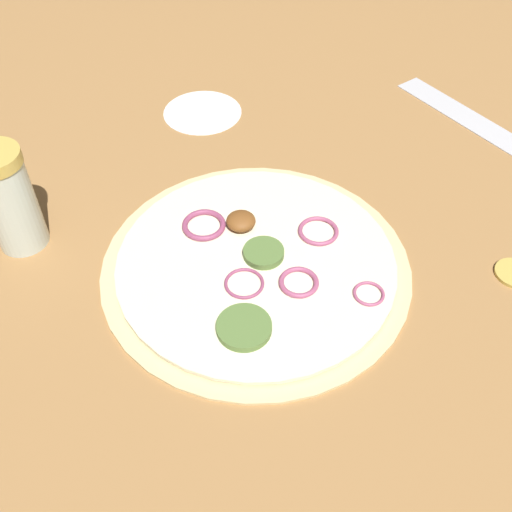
{
  "coord_description": "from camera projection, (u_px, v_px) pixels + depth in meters",
  "views": [
    {
      "loc": [
        -0.29,
        0.26,
        0.44
      ],
      "look_at": [
        0.0,
        0.0,
        0.02
      ],
      "focal_mm": 42.0,
      "sensor_mm": 36.0,
      "label": 1
    }
  ],
  "objects": [
    {
      "name": "ground_plane",
      "position": [
        256.0,
        267.0,
        0.59
      ],
      "size": [
        3.0,
        3.0,
        0.0
      ],
      "primitive_type": "plane",
      "color": "#9E703F"
    },
    {
      "name": "flour_patch",
      "position": [
        203.0,
        112.0,
        0.77
      ],
      "size": [
        0.1,
        0.1,
        0.0
      ],
      "color": "white",
      "rests_on": "ground_plane"
    },
    {
      "name": "pizza",
      "position": [
        256.0,
        264.0,
        0.58
      ],
      "size": [
        0.3,
        0.3,
        0.03
      ],
      "color": "beige",
      "rests_on": "ground_plane"
    },
    {
      "name": "spice_jar",
      "position": [
        9.0,
        199.0,
        0.57
      ],
      "size": [
        0.05,
        0.05,
        0.11
      ],
      "color": "silver",
      "rests_on": "ground_plane"
    }
  ]
}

